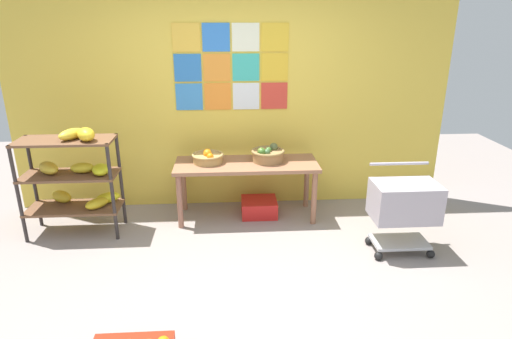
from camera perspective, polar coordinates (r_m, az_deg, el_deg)
name	(u,v)px	position (r m, az deg, el deg)	size (l,w,h in m)	color
ground	(237,290)	(3.79, -2.52, -15.62)	(9.67, 9.67, 0.00)	gray
back_wall_with_art	(231,82)	(5.01, -3.29, 11.45)	(5.04, 0.07, 2.95)	gold
banana_shelf_unit	(75,174)	(4.80, -22.70, -0.51)	(0.95, 0.46, 1.16)	#2E2827
display_table	(246,170)	(4.81, -1.27, -0.03)	(1.58, 0.59, 0.65)	#946246
fruit_basket_left	(208,157)	(4.80, -6.36, 1.63)	(0.35, 0.35, 0.16)	tan
fruit_basket_centre	(268,154)	(4.81, 1.55, 2.02)	(0.37, 0.37, 0.19)	#987145
produce_crate_under_table	(259,207)	(5.03, 0.41, -4.98)	(0.40, 0.36, 0.18)	red
shopping_cart	(404,204)	(4.34, 18.93, -4.34)	(0.61, 0.44, 0.85)	black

